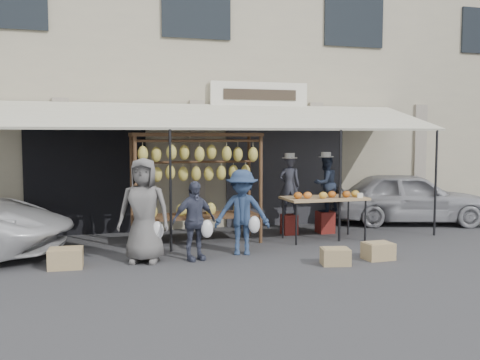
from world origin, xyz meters
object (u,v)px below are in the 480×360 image
object	(u,v)px
banana_rack	(197,166)
crate_near_a	(335,257)
sedan	(409,198)
vendor_left	(289,186)
customer_left	(144,210)
crate_far	(66,258)
customer_right	(242,212)
crate_near_b	(378,251)
produce_table	(325,199)
customer_mid	(194,221)
vendor_right	(326,184)

from	to	relation	value
banana_rack	crate_near_a	bearing A→B (deg)	-53.00
crate_near_a	sedan	world-z (taller)	sedan
vendor_left	crate_near_a	distance (m)	3.01
customer_left	crate_far	bearing A→B (deg)	-159.15
crate_far	customer_right	bearing A→B (deg)	3.20
banana_rack	sedan	size ratio (longest dim) A/B	0.68
crate_near_b	crate_far	world-z (taller)	crate_far
produce_table	crate_near_a	bearing A→B (deg)	-110.37
customer_mid	vendor_right	bearing A→B (deg)	12.61
vendor_left	customer_right	bearing A→B (deg)	59.16
customer_left	produce_table	bearing A→B (deg)	32.31
vendor_left	crate_near_b	bearing A→B (deg)	116.13
banana_rack	produce_table	bearing A→B (deg)	-9.30
customer_left	crate_near_a	size ratio (longest dim) A/B	3.87
customer_right	crate_far	bearing A→B (deg)	-160.00
customer_left	customer_right	world-z (taller)	customer_left
crate_far	sedan	world-z (taller)	sedan
produce_table	customer_left	xyz separation A→B (m)	(-3.84, -0.95, 0.03)
produce_table	vendor_right	world-z (taller)	vendor_right
vendor_left	customer_mid	world-z (taller)	vendor_left
crate_near_a	sedan	size ratio (longest dim) A/B	0.12
customer_right	crate_near_b	world-z (taller)	customer_right
produce_table	customer_mid	bearing A→B (deg)	-160.87
produce_table	customer_right	bearing A→B (deg)	-157.85
crate_near_a	banana_rack	bearing A→B (deg)	127.00
customer_left	customer_right	bearing A→B (deg)	22.15
banana_rack	crate_near_a	world-z (taller)	banana_rack
vendor_left	customer_left	xyz separation A→B (m)	(-3.37, -1.74, -0.18)
customer_right	crate_near_b	xyz separation A→B (m)	(2.19, -1.07, -0.63)
customer_right	crate_far	world-z (taller)	customer_right
banana_rack	customer_left	xyz separation A→B (m)	(-1.21, -1.38, -0.67)
customer_left	crate_near_b	bearing A→B (deg)	4.99
customer_right	vendor_left	bearing A→B (deg)	62.74
vendor_left	vendor_right	xyz separation A→B (m)	(0.85, -0.05, 0.03)
produce_table	vendor_left	world-z (taller)	vendor_left
customer_mid	crate_near_a	world-z (taller)	customer_mid
crate_near_a	crate_far	bearing A→B (deg)	166.58
vendor_left	produce_table	bearing A→B (deg)	134.08
customer_right	crate_near_a	distance (m)	1.88
customer_left	crate_near_a	bearing A→B (deg)	-1.22
crate_near_a	vendor_right	bearing A→B (deg)	67.91
produce_table	vendor_right	bearing A→B (deg)	63.37
customer_right	crate_far	size ratio (longest dim) A/B	2.86
banana_rack	sedan	xyz separation A→B (m)	(5.56, 0.93, -0.92)
customer_mid	crate_far	xyz separation A→B (m)	(-2.15, 0.03, -0.53)
customer_left	sedan	bearing A→B (deg)	37.22
banana_rack	sedan	bearing A→B (deg)	9.46
customer_left	customer_mid	xyz separation A→B (m)	(0.86, -0.08, -0.21)
customer_right	crate_near_b	bearing A→B (deg)	-9.18
customer_right	produce_table	bearing A→B (deg)	38.95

